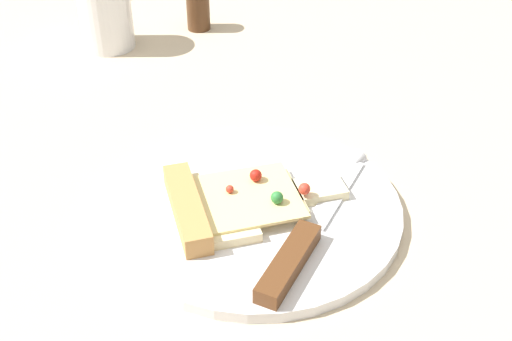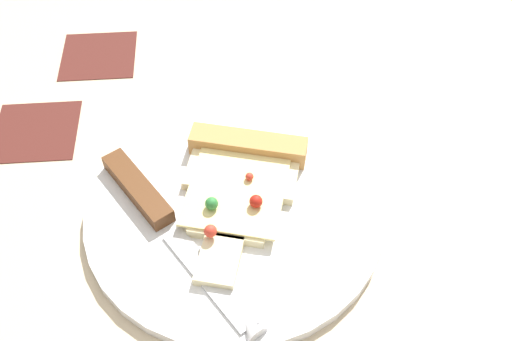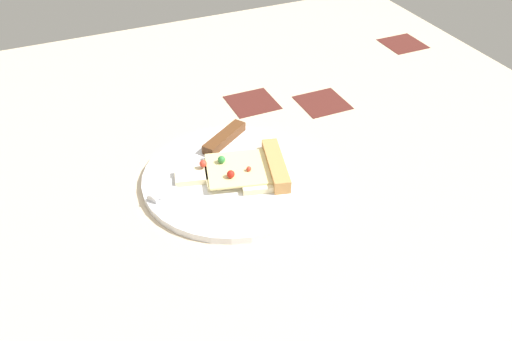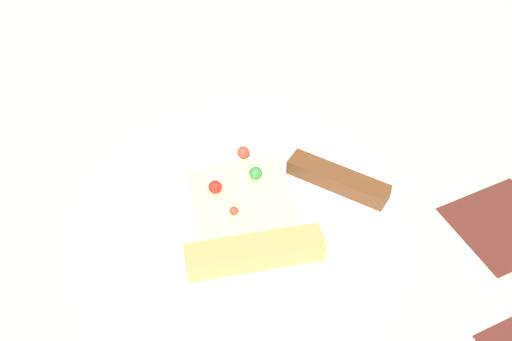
{
  "view_description": "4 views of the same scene",
  "coord_description": "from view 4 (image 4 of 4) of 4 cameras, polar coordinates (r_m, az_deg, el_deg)",
  "views": [
    {
      "loc": [
        50.05,
        -28.48,
        43.06
      ],
      "look_at": [
        3.8,
        -1.14,
        3.9
      ],
      "focal_mm": 46.89,
      "sensor_mm": 36.0,
      "label": 1
    },
    {
      "loc": [
        6.07,
        32.46,
        47.39
      ],
      "look_at": [
        3.32,
        -4.31,
        3.66
      ],
      "focal_mm": 41.95,
      "sensor_mm": 36.0,
      "label": 2
    },
    {
      "loc": [
        -58.76,
        22.34,
        55.02
      ],
      "look_at": [
        2.51,
        -4.84,
        3.37
      ],
      "focal_mm": 38.36,
      "sensor_mm": 36.0,
      "label": 3
    },
    {
      "loc": [
        -12.93,
        -42.84,
        51.2
      ],
      "look_at": [
        8.5,
        0.42,
        1.7
      ],
      "focal_mm": 50.2,
      "sensor_mm": 36.0,
      "label": 4
    }
  ],
  "objects": [
    {
      "name": "plate",
      "position": [
        0.68,
        -1.29,
        -2.81
      ],
      "size": [
        28.84,
        28.84,
        1.19
      ],
      "primitive_type": "cylinder",
      "color": "silver",
      "rests_on": "ground_plane"
    },
    {
      "name": "pizza_slice",
      "position": [
        0.65,
        -0.89,
        -3.65
      ],
      "size": [
        13.39,
        18.82,
        2.55
      ],
      "rotation": [
        0.0,
        0.0,
        6.02
      ],
      "color": "beige",
      "rests_on": "plate"
    },
    {
      "name": "ground_plane",
      "position": [
        0.69,
        -6.18,
        -4.34
      ],
      "size": [
        143.72,
        143.72,
        3.0
      ],
      "color": "#C6B293",
      "rests_on": "ground"
    },
    {
      "name": "knife",
      "position": [
        0.7,
        3.15,
        0.55
      ],
      "size": [
        15.02,
        21.16,
        2.45
      ],
      "rotation": [
        0.0,
        0.0,
        6.87
      ],
      "color": "silver",
      "rests_on": "plate"
    }
  ]
}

